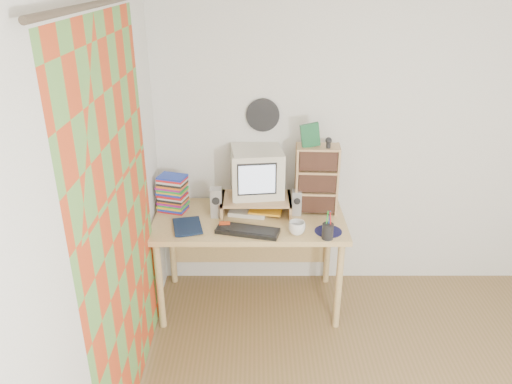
{
  "coord_description": "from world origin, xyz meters",
  "views": [
    {
      "loc": [
        -0.98,
        -1.89,
        2.43
      ],
      "look_at": [
        -0.98,
        1.33,
        0.98
      ],
      "focal_mm": 35.0,
      "sensor_mm": 36.0,
      "label": 1
    }
  ],
  "objects_px": {
    "keyboard": "(248,231)",
    "diary": "(174,226)",
    "desk": "(250,230)",
    "mug": "(297,228)",
    "crt_monitor": "(257,174)",
    "cd_rack": "(317,180)",
    "dvd_stack": "(172,193)"
  },
  "relations": [
    {
      "from": "crt_monitor",
      "to": "diary",
      "type": "distance_m",
      "value": 0.72
    },
    {
      "from": "dvd_stack",
      "to": "mug",
      "type": "height_order",
      "value": "dvd_stack"
    },
    {
      "from": "keyboard",
      "to": "mug",
      "type": "relative_size",
      "value": 3.71
    },
    {
      "from": "crt_monitor",
      "to": "keyboard",
      "type": "bearing_deg",
      "value": -107.05
    },
    {
      "from": "keyboard",
      "to": "cd_rack",
      "type": "bearing_deg",
      "value": 48.13
    },
    {
      "from": "crt_monitor",
      "to": "diary",
      "type": "bearing_deg",
      "value": -158.26
    },
    {
      "from": "keyboard",
      "to": "diary",
      "type": "distance_m",
      "value": 0.52
    },
    {
      "from": "cd_rack",
      "to": "desk",
      "type": "bearing_deg",
      "value": -170.61
    },
    {
      "from": "cd_rack",
      "to": "crt_monitor",
      "type": "bearing_deg",
      "value": 178.9
    },
    {
      "from": "crt_monitor",
      "to": "dvd_stack",
      "type": "height_order",
      "value": "crt_monitor"
    },
    {
      "from": "crt_monitor",
      "to": "mug",
      "type": "relative_size",
      "value": 3.1
    },
    {
      "from": "diary",
      "to": "crt_monitor",
      "type": "bearing_deg",
      "value": 16.22
    },
    {
      "from": "mug",
      "to": "diary",
      "type": "bearing_deg",
      "value": 175.56
    },
    {
      "from": "cd_rack",
      "to": "mug",
      "type": "distance_m",
      "value": 0.45
    },
    {
      "from": "keyboard",
      "to": "diary",
      "type": "xyz_separation_m",
      "value": [
        -0.52,
        0.05,
        0.01
      ]
    },
    {
      "from": "dvd_stack",
      "to": "diary",
      "type": "height_order",
      "value": "dvd_stack"
    },
    {
      "from": "dvd_stack",
      "to": "cd_rack",
      "type": "bearing_deg",
      "value": 16.04
    },
    {
      "from": "crt_monitor",
      "to": "keyboard",
      "type": "distance_m",
      "value": 0.47
    },
    {
      "from": "dvd_stack",
      "to": "cd_rack",
      "type": "relative_size",
      "value": 0.54
    },
    {
      "from": "crt_monitor",
      "to": "desk",
      "type": "bearing_deg",
      "value": -130.12
    },
    {
      "from": "dvd_stack",
      "to": "diary",
      "type": "xyz_separation_m",
      "value": [
        0.05,
        -0.3,
        -0.12
      ]
    },
    {
      "from": "crt_monitor",
      "to": "cd_rack",
      "type": "bearing_deg",
      "value": -11.5
    },
    {
      "from": "desk",
      "to": "mug",
      "type": "xyz_separation_m",
      "value": [
        0.33,
        -0.3,
        0.18
      ]
    },
    {
      "from": "diary",
      "to": "dvd_stack",
      "type": "bearing_deg",
      "value": 86.31
    },
    {
      "from": "cd_rack",
      "to": "dvd_stack",
      "type": "bearing_deg",
      "value": -177.36
    },
    {
      "from": "cd_rack",
      "to": "mug",
      "type": "bearing_deg",
      "value": -111.68
    },
    {
      "from": "cd_rack",
      "to": "diary",
      "type": "height_order",
      "value": "cd_rack"
    },
    {
      "from": "cd_rack",
      "to": "diary",
      "type": "xyz_separation_m",
      "value": [
        -1.03,
        -0.29,
        -0.24
      ]
    },
    {
      "from": "keyboard",
      "to": "diary",
      "type": "relative_size",
      "value": 1.86
    },
    {
      "from": "desk",
      "to": "mug",
      "type": "bearing_deg",
      "value": -42.35
    },
    {
      "from": "cd_rack",
      "to": "diary",
      "type": "relative_size",
      "value": 2.21
    },
    {
      "from": "desk",
      "to": "cd_rack",
      "type": "xyz_separation_m",
      "value": [
        0.5,
        0.05,
        0.39
      ]
    }
  ]
}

